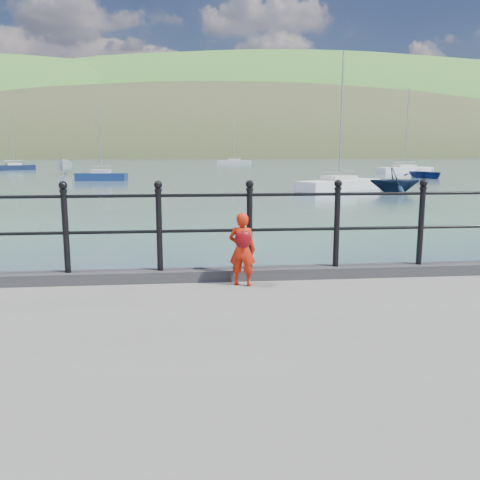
{
  "coord_description": "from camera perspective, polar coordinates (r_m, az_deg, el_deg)",
  "views": [
    {
      "loc": [
        -0.21,
        -6.83,
        2.73
      ],
      "look_at": [
        0.47,
        -0.2,
        1.55
      ],
      "focal_mm": 38.0,
      "sensor_mm": 36.0,
      "label": 1
    }
  ],
  "objects": [
    {
      "name": "launch_blue",
      "position": [
        54.37,
        20.22,
        7.05
      ],
      "size": [
        3.79,
        4.94,
        0.95
      ],
      "primitive_type": "imported",
      "rotation": [
        0.0,
        0.0,
        0.11
      ],
      "color": "navy",
      "rests_on": "ground"
    },
    {
      "name": "sailboat_port",
      "position": [
        47.93,
        -15.28,
        6.83
      ],
      "size": [
        4.62,
        1.93,
        6.73
      ],
      "rotation": [
        0.0,
        0.0,
        -0.11
      ],
      "color": "navy",
      "rests_on": "ground"
    },
    {
      "name": "sailboat_deep",
      "position": [
        103.89,
        -0.66,
        8.72
      ],
      "size": [
        7.02,
        3.28,
        9.91
      ],
      "rotation": [
        0.0,
        0.0,
        -0.19
      ],
      "color": "beige",
      "rests_on": "ground"
    },
    {
      "name": "launch_navy",
      "position": [
        34.55,
        16.98,
        6.44
      ],
      "size": [
        3.48,
        3.12,
        1.64
      ],
      "primitive_type": "imported",
      "rotation": [
        0.0,
        0.0,
        1.43
      ],
      "color": "black",
      "rests_on": "ground"
    },
    {
      "name": "launch_white",
      "position": [
        62.6,
        -19.11,
        7.8
      ],
      "size": [
        2.35,
        4.75,
        1.76
      ],
      "primitive_type": "imported",
      "rotation": [
        0.0,
        0.0,
        0.15
      ],
      "color": "silver",
      "rests_on": "ground"
    },
    {
      "name": "child",
      "position": [
        6.51,
        0.25,
        -0.98
      ],
      "size": [
        0.4,
        0.35,
        0.95
      ],
      "rotation": [
        0.0,
        0.0,
        2.83
      ],
      "color": "red",
      "rests_on": "quay"
    },
    {
      "name": "far_shore",
      "position": [
        250.53,
        3.06,
        4.23
      ],
      "size": [
        830.0,
        200.0,
        156.0
      ],
      "color": "#333A21",
      "rests_on": "ground"
    },
    {
      "name": "kerb",
      "position": [
        6.89,
        -3.91,
        -3.89
      ],
      "size": [
        60.0,
        0.3,
        0.15
      ],
      "primitive_type": "cube",
      "color": "#28282B",
      "rests_on": "quay"
    },
    {
      "name": "railing",
      "position": [
        6.75,
        -3.98,
        2.29
      ],
      "size": [
        18.11,
        0.11,
        1.2
      ],
      "color": "black",
      "rests_on": "kerb"
    },
    {
      "name": "sailboat_near",
      "position": [
        36.04,
        11.04,
        6.05
      ],
      "size": [
        6.82,
        5.46,
        9.43
      ],
      "rotation": [
        0.0,
        0.0,
        0.59
      ],
      "color": "white",
      "rests_on": "ground"
    },
    {
      "name": "sailboat_left",
      "position": [
        77.9,
        -24.04,
        7.42
      ],
      "size": [
        5.42,
        4.43,
        7.79
      ],
      "rotation": [
        0.0,
        0.0,
        0.6
      ],
      "color": "black",
      "rests_on": "ground"
    },
    {
      "name": "ground",
      "position": [
        7.36,
        -3.85,
        -11.76
      ],
      "size": [
        600.0,
        600.0,
        0.0
      ],
      "primitive_type": "plane",
      "color": "#2D4251",
      "rests_on": "ground"
    },
    {
      "name": "sailboat_far",
      "position": [
        65.67,
        17.99,
        7.47
      ],
      "size": [
        7.54,
        4.04,
        10.27
      ],
      "rotation": [
        0.0,
        0.0,
        0.3
      ],
      "color": "white",
      "rests_on": "ground"
    }
  ]
}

